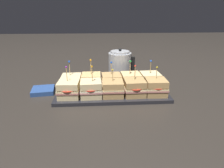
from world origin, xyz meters
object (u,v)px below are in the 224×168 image
object	(u,v)px
sandwich_front_center	(113,88)
sandwich_front_far_right	(156,87)
sandwich_front_left	(91,89)
sandwich_back_left	(91,81)
sandwich_back_right	(131,81)
sandwich_back_center	(111,81)
kettle_steel	(120,66)
napkin_stack	(43,90)
serving_platter	(112,93)
sandwich_back_far_left	(72,82)
sandwich_front_right	(135,88)
sandwich_back_far_right	(150,80)
sandwich_front_far_left	(69,89)

from	to	relation	value
sandwich_front_center	sandwich_front_far_right	size ratio (longest dim) A/B	0.95
sandwich_front_left	sandwich_back_left	size ratio (longest dim) A/B	0.99
sandwich_front_left	sandwich_back_right	size ratio (longest dim) A/B	1.03
sandwich_back_center	kettle_steel	distance (m)	0.22
sandwich_back_right	napkin_stack	xyz separation A→B (m)	(-0.49, 0.00, -0.05)
sandwich_back_left	napkin_stack	size ratio (longest dim) A/B	1.24
serving_platter	sandwich_back_center	size ratio (longest dim) A/B	3.91
sandwich_back_far_left	sandwich_back_right	size ratio (longest dim) A/B	1.00
sandwich_back_left	napkin_stack	world-z (taller)	sandwich_back_left
sandwich_back_left	serving_platter	bearing A→B (deg)	-26.30
sandwich_front_far_right	serving_platter	bearing A→B (deg)	166.02
sandwich_front_right	sandwich_back_far_right	size ratio (longest dim) A/B	1.00
sandwich_front_far_left	sandwich_front_left	distance (m)	0.11
sandwich_front_center	sandwich_front_right	distance (m)	0.11
sandwich_front_left	kettle_steel	size ratio (longest dim) A/B	0.79
sandwich_back_left	kettle_steel	bearing A→B (deg)	47.85
sandwich_front_far_left	sandwich_back_far_left	bearing A→B (deg)	90.17
sandwich_back_far_left	sandwich_back_far_right	world-z (taller)	same
sandwich_front_far_right	napkin_stack	distance (m)	0.62
sandwich_front_far_left	sandwich_front_center	xyz separation A→B (m)	(0.22, 0.00, -0.00)
sandwich_front_far_left	sandwich_back_far_right	xyz separation A→B (m)	(0.44, 0.11, -0.00)
sandwich_back_far_left	sandwich_front_right	bearing A→B (deg)	-18.23
sandwich_back_center	sandwich_back_far_right	distance (m)	0.22
sandwich_front_far_right	sandwich_back_center	world-z (taller)	sandwich_back_center
sandwich_back_far_left	sandwich_back_center	world-z (taller)	sandwich_back_far_left
sandwich_front_center	sandwich_back_left	distance (m)	0.16
kettle_steel	sandwich_back_far_right	bearing A→B (deg)	-53.30
serving_platter	sandwich_back_right	xyz separation A→B (m)	(0.11, 0.05, 0.05)
sandwich_back_left	sandwich_front_far_left	bearing A→B (deg)	-134.29
serving_platter	sandwich_back_center	world-z (taller)	sandwich_back_center
sandwich_front_left	sandwich_front_far_right	world-z (taller)	sandwich_front_left
sandwich_front_center	napkin_stack	distance (m)	0.40
serving_platter	sandwich_back_right	size ratio (longest dim) A/B	3.69
sandwich_front_far_left	sandwich_front_far_right	xyz separation A→B (m)	(0.44, 0.00, -0.00)
sandwich_front_right	sandwich_back_left	bearing A→B (deg)	153.74
sandwich_back_center	sandwich_back_right	world-z (taller)	sandwich_back_right
sandwich_front_far_right	sandwich_back_center	size ratio (longest dim) A/B	0.99
sandwich_back_left	napkin_stack	xyz separation A→B (m)	(-0.27, 0.00, -0.05)
sandwich_back_left	sandwich_back_far_right	world-z (taller)	sandwich_back_left
sandwich_back_left	napkin_stack	distance (m)	0.27
sandwich_front_center	sandwich_back_center	world-z (taller)	sandwich_back_center
sandwich_front_far_right	sandwich_back_far_left	xyz separation A→B (m)	(-0.44, 0.11, -0.00)
serving_platter	napkin_stack	size ratio (longest dim) A/B	4.44
sandwich_front_center	sandwich_back_right	size ratio (longest dim) A/B	0.89
sandwich_back_far_right	serving_platter	bearing A→B (deg)	-166.30
sandwich_front_center	sandwich_front_far_left	bearing A→B (deg)	-179.51
sandwich_back_center	napkin_stack	distance (m)	0.38
sandwich_front_far_left	sandwich_front_far_right	bearing A→B (deg)	0.01
sandwich_front_far_right	sandwich_back_left	bearing A→B (deg)	161.68
sandwich_front_far_left	sandwich_back_right	distance (m)	0.35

